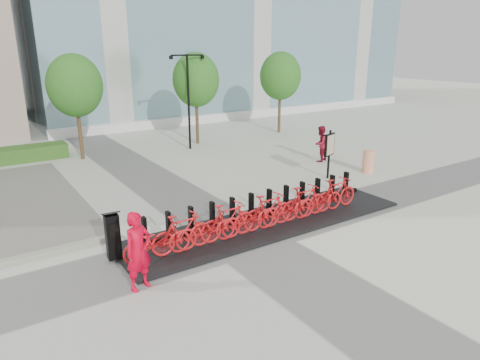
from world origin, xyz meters
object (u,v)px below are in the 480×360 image
worker_red (138,251)px  pedestrian (320,144)px  map_sign (330,147)px  construction_barrel (368,161)px  kiosk (113,235)px  bike_0 (157,241)px

worker_red → pedestrian: 13.08m
pedestrian → map_sign: size_ratio=0.84×
construction_barrel → map_sign: 2.29m
kiosk → pedestrian: (11.63, 4.54, 0.14)m
bike_0 → pedestrian: 11.86m
kiosk → map_sign: map_sign is taller
worker_red → construction_barrel: 12.47m
bike_0 → kiosk: bearing=56.6°
kiosk → worker_red: worker_red is taller
worker_red → pedestrian: worker_red is taller
kiosk → bike_0: bearing=-29.3°
pedestrian → construction_barrel: bearing=80.2°
construction_barrel → bike_0: bearing=-167.1°
kiosk → map_sign: (9.95, 2.27, 0.65)m
bike_0 → map_sign: size_ratio=0.90×
pedestrian → kiosk: bearing=2.6°
kiosk → worker_red: (0.09, -1.64, 0.22)m
construction_barrel → map_sign: size_ratio=0.49×
worker_red → construction_barrel: bearing=0.4°
bike_0 → construction_barrel: bike_0 is taller
kiosk → construction_barrel: kiosk is taller
construction_barrel → map_sign: bearing=170.3°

